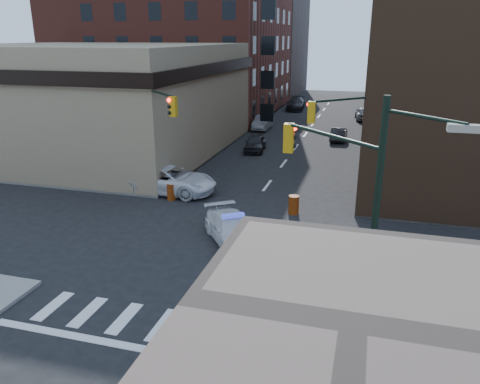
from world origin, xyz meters
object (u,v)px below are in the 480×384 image
Objects in this scene: barrel_road at (294,205)px; pedestrian_a at (95,176)px; barricade_se_a at (352,322)px; barricade_nw_a at (140,182)px; parked_car_wfar at (263,122)px; parked_car_enear at (339,134)px; barrel_bank at (172,192)px; pickup at (169,180)px; parked_car_wnear at (255,143)px; police_car at (233,230)px; pedestrian_b at (101,177)px.

pedestrian_a is at bearing 176.76° from barrel_road.
barricade_se_a is 18.88m from barricade_nw_a.
parked_car_enear is at bearing -23.81° from parked_car_wfar.
parked_car_enear is 22.11m from barrel_bank.
parked_car_enear is (9.32, 19.13, -0.22)m from pickup.
parked_car_wnear is at bearing 112.19° from barrel_road.
barricade_nw_a is at bearing 35.33° from barricade_se_a.
pickup is at bearing 65.42° from parked_car_enear.
police_car is at bearing -114.62° from barrel_road.
pedestrian_b is at bearing 103.01° from pickup.
barrel_bank is (5.15, -0.40, -0.42)m from pedestrian_b.
barrel_road is at bearing -17.53° from pedestrian_b.
barrel_road is at bearing 5.69° from barricade_se_a.
pedestrian_a reaches higher than barricade_se_a.
pickup is at bearing 30.76° from barricade_se_a.
pedestrian_a is (-7.36, -13.62, 0.29)m from parked_car_wnear.
pedestrian_a is at bearing 102.16° from pickup.
pickup is 1.58× the size of parked_car_enear.
pedestrian_b is 5.19m from barrel_bank.
parked_car_wfar is at bearing 118.12° from pedestrian_a.
parked_car_enear is 3.50× the size of barricade_nw_a.
pedestrian_a is 0.39m from pedestrian_b.
parked_car_wfar is (0.91, 22.89, -0.11)m from pickup.
parked_car_wfar reaches higher than police_car.
barricade_se_a reaches higher than barricade_nw_a.
pickup is 5.11× the size of barricade_se_a.
pedestrian_b reaches higher than police_car.
pedestrian_b is (-6.97, -13.62, 0.23)m from parked_car_wnear.
pickup is 21.28m from parked_car_enear.
parked_car_wfar is at bearing 63.12° from pedestrian_b.
pedestrian_b is 1.54× the size of barrel_bank.
parked_car_wnear is at bearing 103.31° from pedestrian_a.
barrel_road is at bearing -2.59° from barrel_bank.
parked_car_enear is at bearing 41.25° from pedestrian_b.
barrel_bank is (0.72, -1.24, -0.35)m from pickup.
barrel_bank is at bearing -147.62° from pickup.
parked_car_enear is at bearing 96.39° from pedestrian_a.
pickup reaches higher than parked_car_wnear.
barricade_se_a is (2.88, -31.67, -0.04)m from parked_car_enear.
pedestrian_a is 13.25m from barrel_road.
pickup is 2.02m from barricade_nw_a.
barrel_bank is at bearing -103.80° from parked_car_wnear.
pedestrian_a reaches higher than police_car.
parked_car_wfar is 24.13m from barrel_bank.
parked_car_wnear is 9.29m from parked_car_enear.
pedestrian_b reaches higher than parked_car_wfar.
barrel_road is 7.69m from barrel_bank.
barrel_road is at bearing 30.55° from police_car.
parked_car_wnear reaches higher than barrel_bank.
parked_car_wnear is at bearing 7.43° from barricade_se_a.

